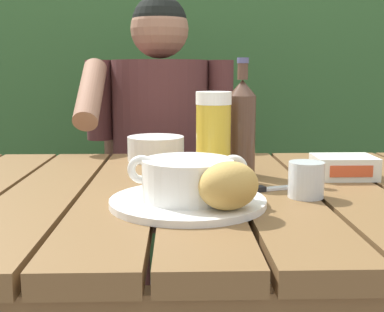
% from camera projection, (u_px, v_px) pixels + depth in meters
% --- Properties ---
extents(dining_table, '(1.34, 0.86, 0.74)m').
position_uv_depth(dining_table, '(197.00, 232.00, 1.03)').
color(dining_table, brown).
rests_on(dining_table, ground_plane).
extents(hedge_backdrop, '(4.09, 0.76, 1.76)m').
position_uv_depth(hedge_backdrop, '(198.00, 85.00, 2.55)').
color(hedge_backdrop, '#315B2D').
rests_on(hedge_backdrop, ground_plane).
extents(chair_near_diner, '(0.46, 0.41, 1.01)m').
position_uv_depth(chair_near_diner, '(163.00, 202.00, 1.91)').
color(chair_near_diner, brown).
rests_on(chair_near_diner, ground_plane).
extents(person_eating, '(0.48, 0.47, 1.22)m').
position_uv_depth(person_eating, '(159.00, 150.00, 1.67)').
color(person_eating, '#502A2A').
rests_on(person_eating, ground_plane).
extents(serving_plate, '(0.27, 0.27, 0.01)m').
position_uv_depth(serving_plate, '(188.00, 202.00, 0.88)').
color(serving_plate, white).
rests_on(serving_plate, dining_table).
extents(soup_bowl, '(0.21, 0.16, 0.08)m').
position_uv_depth(soup_bowl, '(188.00, 178.00, 0.88)').
color(soup_bowl, white).
rests_on(soup_bowl, serving_plate).
extents(bread_roll, '(0.13, 0.11, 0.08)m').
position_uv_depth(bread_roll, '(229.00, 186.00, 0.80)').
color(bread_roll, tan).
rests_on(bread_roll, serving_plate).
extents(beer_glass, '(0.08, 0.08, 0.19)m').
position_uv_depth(beer_glass, '(213.00, 136.00, 1.08)').
color(beer_glass, gold).
rests_on(beer_glass, dining_table).
extents(beer_bottle, '(0.06, 0.06, 0.26)m').
position_uv_depth(beer_bottle, '(242.00, 126.00, 1.12)').
color(beer_bottle, '#4E3527').
rests_on(beer_bottle, dining_table).
extents(water_glass_small, '(0.07, 0.07, 0.07)m').
position_uv_depth(water_glass_small, '(306.00, 180.00, 0.93)').
color(water_glass_small, silver).
rests_on(water_glass_small, dining_table).
extents(butter_tub, '(0.13, 0.10, 0.05)m').
position_uv_depth(butter_tub, '(344.00, 167.00, 1.10)').
color(butter_tub, white).
rests_on(butter_tub, dining_table).
extents(table_knife, '(0.15, 0.07, 0.01)m').
position_uv_depth(table_knife, '(263.00, 189.00, 0.99)').
color(table_knife, silver).
rests_on(table_knife, dining_table).
extents(diner_bowl, '(0.15, 0.15, 0.06)m').
position_uv_depth(diner_bowl, '(156.00, 148.00, 1.32)').
color(diner_bowl, white).
rests_on(diner_bowl, dining_table).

